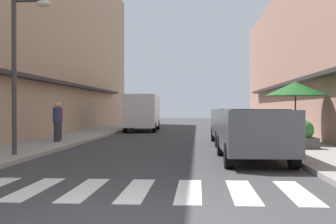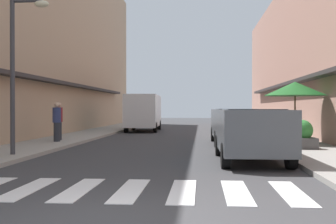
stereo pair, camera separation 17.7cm
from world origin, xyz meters
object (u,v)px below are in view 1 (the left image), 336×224
object	(u,v)px
pedestrian_walking_near	(57,121)
delivery_van	(142,110)
street_lamp	(21,56)
parked_car_near	(253,129)
cafe_umbrella	(295,89)
planter_far	(275,124)
planter_midblock	(303,136)
parked_car_mid	(235,122)
pedestrian_walking_far	(59,120)

from	to	relation	value
pedestrian_walking_near	delivery_van	bearing A→B (deg)	120.49
delivery_van	street_lamp	bearing A→B (deg)	-96.19
street_lamp	parked_car_near	bearing A→B (deg)	-1.73
cafe_umbrella	planter_far	xyz separation A→B (m)	(0.21, 5.50, -1.57)
delivery_van	planter_midblock	distance (m)	14.31
parked_car_near	delivery_van	world-z (taller)	delivery_van
parked_car_mid	pedestrian_walking_near	xyz separation A→B (m)	(-7.33, -0.69, 0.05)
delivery_van	planter_far	bearing A→B (deg)	-31.35
cafe_umbrella	pedestrian_walking_near	size ratio (longest dim) A/B	1.49
street_lamp	pedestrian_walking_near	world-z (taller)	street_lamp
parked_car_mid	cafe_umbrella	size ratio (longest dim) A/B	1.77
planter_midblock	planter_far	world-z (taller)	planter_far
parked_car_near	planter_far	distance (m)	10.70
parked_car_mid	cafe_umbrella	distance (m)	2.75
planter_midblock	pedestrian_walking_near	xyz separation A→B (m)	(-9.39, 2.17, 0.42)
parked_car_near	street_lamp	distance (m)	7.09
delivery_van	parked_car_mid	bearing A→B (deg)	-61.44
planter_midblock	planter_far	distance (m)	7.67
parked_car_near	street_lamp	world-z (taller)	street_lamp
planter_midblock	pedestrian_walking_far	distance (m)	10.03
parked_car_mid	planter_midblock	bearing A→B (deg)	-54.23
parked_car_near	planter_midblock	world-z (taller)	parked_car_near
delivery_van	parked_car_near	bearing A→B (deg)	-71.13
pedestrian_walking_near	planter_midblock	bearing A→B (deg)	29.56
pedestrian_walking_near	planter_far	bearing A→B (deg)	71.72
parked_car_near	pedestrian_walking_far	size ratio (longest dim) A/B	2.60
pedestrian_walking_near	pedestrian_walking_far	distance (m)	0.79
planter_midblock	pedestrian_walking_near	distance (m)	9.65
parked_car_mid	planter_far	size ratio (longest dim) A/B	3.63
parked_car_near	pedestrian_walking_far	distance (m)	9.43
delivery_van	cafe_umbrella	world-z (taller)	cafe_umbrella
pedestrian_walking_far	pedestrian_walking_near	bearing A→B (deg)	-27.87
delivery_van	pedestrian_walking_near	xyz separation A→B (m)	(-2.18, -10.15, -0.44)
parked_car_near	delivery_van	xyz separation A→B (m)	(-5.15, 15.07, 0.48)
street_lamp	cafe_umbrella	world-z (taller)	street_lamp
delivery_van	planter_far	xyz separation A→B (m)	(7.66, -4.67, -0.73)
planter_far	parked_car_near	bearing A→B (deg)	-103.57
parked_car_mid	planter_far	world-z (taller)	parked_car_mid
parked_car_mid	pedestrian_walking_near	size ratio (longest dim) A/B	2.65
parked_car_mid	street_lamp	xyz separation A→B (m)	(-6.77, -5.40, 2.12)
street_lamp	pedestrian_walking_near	xyz separation A→B (m)	(-0.56, 4.71, -2.07)
pedestrian_walking_near	parked_car_mid	bearing A→B (deg)	47.96
delivery_van	pedestrian_walking_far	xyz separation A→B (m)	(-2.37, -9.38, -0.44)
planter_midblock	pedestrian_walking_far	world-z (taller)	pedestrian_walking_far
cafe_umbrella	parked_car_near	bearing A→B (deg)	-115.12
parked_car_near	delivery_van	distance (m)	15.93
pedestrian_walking_far	planter_far	bearing A→B (deg)	73.14
parked_car_near	planter_midblock	size ratio (longest dim) A/B	4.32
planter_midblock	planter_far	xyz separation A→B (m)	(0.45, 7.66, 0.13)
cafe_umbrella	pedestrian_walking_far	size ratio (longest dim) A/B	1.49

